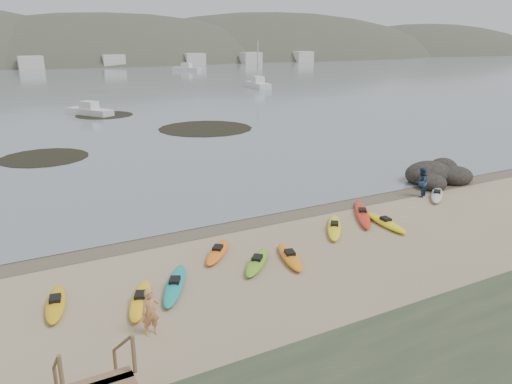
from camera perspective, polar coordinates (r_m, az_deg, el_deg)
ground at (r=27.85m, az=-0.00°, el=-2.95°), size 600.00×600.00×0.00m
wet_sand at (r=27.60m, az=0.30°, el=-3.13°), size 60.00×60.00×0.00m
water at (r=323.35m, az=-27.06°, el=13.86°), size 1200.00×1200.00×0.00m
kayaks at (r=24.15m, az=4.10°, el=-5.84°), size 25.10×7.28×0.34m
person_west at (r=17.54m, az=-11.97°, el=-13.31°), size 0.61×0.40×1.67m
person_east at (r=32.85m, az=18.37°, el=1.05°), size 1.13×1.03×1.87m
rock_cluster at (r=36.90m, az=19.98°, el=1.50°), size 5.25×3.86×1.76m
kelp_mats at (r=55.20m, az=-12.59°, el=6.91°), size 25.82×28.45×0.04m
moored_boats at (r=106.86m, az=-17.31°, el=11.74°), size 81.03×84.51×1.21m
far_hills at (r=224.50m, az=-15.14°, el=10.26°), size 550.00×135.00×80.00m
far_town at (r=169.14m, az=-22.80°, el=13.49°), size 199.00×5.00×4.00m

